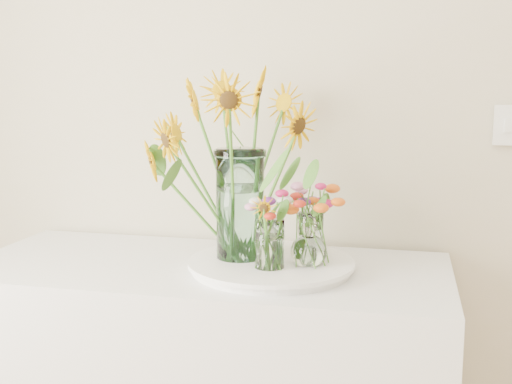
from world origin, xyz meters
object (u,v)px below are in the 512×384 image
(tray, at_px, (271,266))
(small_vase_c, at_px, (311,234))
(small_vase_a, at_px, (270,245))
(small_vase_b, at_px, (309,241))
(mason_jar, at_px, (240,205))

(tray, height_order, small_vase_c, small_vase_c)
(small_vase_a, bearing_deg, tray, 98.07)
(small_vase_a, relative_size, small_vase_b, 0.95)
(small_vase_a, relative_size, small_vase_c, 1.07)
(small_vase_c, bearing_deg, mason_jar, -156.46)
(tray, distance_m, mason_jar, 0.20)
(tray, distance_m, small_vase_b, 0.14)
(small_vase_b, bearing_deg, mason_jar, 171.24)
(tray, bearing_deg, small_vase_b, -8.90)
(small_vase_b, bearing_deg, small_vase_c, 95.91)
(tray, distance_m, small_vase_a, 0.11)
(mason_jar, relative_size, small_vase_b, 2.19)
(small_vase_a, height_order, small_vase_c, small_vase_a)
(tray, xyz_separation_m, small_vase_c, (0.10, 0.10, 0.08))
(small_vase_c, bearing_deg, small_vase_b, -84.09)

